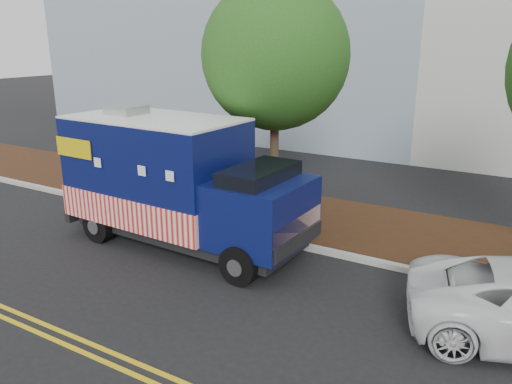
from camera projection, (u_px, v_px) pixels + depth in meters
The scene contains 8 objects.
ground at pixel (215, 253), 12.89m from camera, with size 120.00×120.00×0.00m, color black.
curb at pixel (244, 233), 14.02m from camera, with size 120.00×0.18×0.15m, color #9E9E99.
mulch_strip at pixel (279, 212), 15.75m from camera, with size 120.00×4.00×0.15m, color black.
centerline_near at pixel (77, 338), 9.22m from camera, with size 120.00×0.10×0.01m, color gold.
centerline_far at pixel (66, 345), 9.01m from camera, with size 120.00×0.10×0.01m, color gold.
tree_b at pixel (275, 56), 14.12m from camera, with size 4.23×4.23×6.96m.
sign_post at pixel (195, 183), 14.80m from camera, with size 0.06×0.06×2.40m, color #473828.
food_truck at pixel (175, 184), 13.15m from camera, with size 6.91×2.83×3.59m.
Camera 1 is at (6.90, -9.69, 5.30)m, focal length 35.00 mm.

